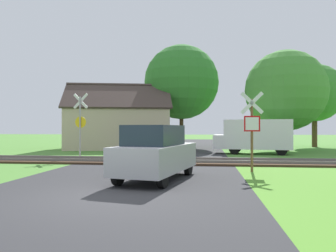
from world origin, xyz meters
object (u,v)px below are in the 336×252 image
(tree_center, at_px, (181,82))
(tree_far, at_px, (314,93))
(house, at_px, (118,127))
(crossing_sign_far, at_px, (80,121))
(parked_car, at_px, (156,152))
(mail_truck, at_px, (255,135))
(stop_sign_near, at_px, (252,126))
(tree_right, at_px, (286,91))

(tree_center, relative_size, tree_far, 1.23)
(house, height_order, tree_far, tree_far)
(crossing_sign_far, distance_m, parked_car, 8.84)
(house, xyz_separation_m, tree_far, (16.93, 4.21, 3.03))
(crossing_sign_far, bearing_deg, mail_truck, 28.55)
(crossing_sign_far, relative_size, tree_center, 0.40)
(stop_sign_near, relative_size, crossing_sign_far, 0.85)
(stop_sign_near, height_order, mail_truck, stop_sign_near)
(tree_center, bearing_deg, stop_sign_near, -76.51)
(tree_right, relative_size, mail_truck, 1.45)
(crossing_sign_far, height_order, tree_far, tree_far)
(crossing_sign_far, relative_size, tree_right, 0.49)
(tree_center, xyz_separation_m, mail_truck, (5.36, -7.37, -4.57))
(tree_right, xyz_separation_m, parked_car, (-7.49, -14.57, -3.58))
(mail_truck, bearing_deg, tree_far, -27.08)
(stop_sign_near, height_order, tree_right, tree_right)
(house, relative_size, parked_car, 2.23)
(crossing_sign_far, xyz_separation_m, tree_right, (12.82, 7.62, 2.40))
(crossing_sign_far, bearing_deg, parked_car, -47.46)
(tree_far, height_order, tree_right, tree_right)
(tree_far, relative_size, parked_car, 1.75)
(stop_sign_near, bearing_deg, house, -54.09)
(stop_sign_near, xyz_separation_m, tree_right, (4.13, 12.27, 2.73))
(house, bearing_deg, crossing_sign_far, -100.81)
(parked_car, bearing_deg, mail_truck, 79.31)
(house, xyz_separation_m, tree_center, (5.05, 2.74, 3.98))
(tree_center, xyz_separation_m, tree_right, (8.06, -4.13, -1.33))
(house, bearing_deg, tree_far, 1.32)
(crossing_sign_far, xyz_separation_m, tree_far, (16.64, 13.24, 2.78))
(tree_right, distance_m, mail_truck, 5.31)
(stop_sign_near, relative_size, parked_car, 0.73)
(stop_sign_near, height_order, house, house)
(parked_car, bearing_deg, tree_right, 74.99)
(crossing_sign_far, relative_size, tree_far, 0.49)
(tree_center, bearing_deg, house, -151.55)
(tree_far, bearing_deg, house, -166.02)
(crossing_sign_far, height_order, tree_right, tree_right)
(house, height_order, parked_car, house)
(crossing_sign_far, relative_size, house, 0.38)
(tree_center, distance_m, tree_far, 12.01)
(tree_center, height_order, parked_car, tree_center)
(tree_center, relative_size, mail_truck, 1.78)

